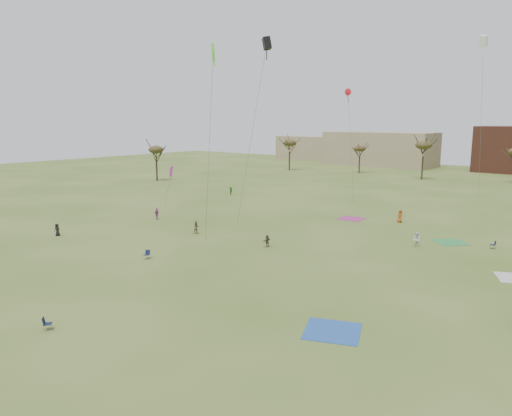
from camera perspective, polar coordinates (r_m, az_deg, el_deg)
The scene contains 18 objects.
ground at distance 38.57m, azimuth -11.47°, elevation -10.60°, with size 260.00×260.00×0.00m, color #3D571B.
spectator_fore_b at distance 59.06m, azimuth -7.05°, elevation -2.30°, with size 0.77×0.60×1.58m, color #7A614D.
spectator_fore_c at distance 52.69m, azimuth 1.32°, elevation -3.90°, with size 1.25×0.40×1.34m, color brown.
flyer_mid_a at distance 62.32m, azimuth -22.41°, elevation -2.39°, with size 0.73×0.47×1.49m, color black.
spectator_mid_d at distance 68.61m, azimuth -11.63°, elevation -0.66°, with size 0.92×0.39×1.58m, color #A2439B.
spectator_mid_e at distance 55.44m, azimuth 18.45°, elevation -3.57°, with size 0.79×0.62×1.63m, color silver.
flyer_far_a at distance 89.49m, azimuth -2.98°, elevation 2.05°, with size 1.33×0.42×1.44m, color #2E6D24.
flyer_far_b at distance 67.83m, azimuth 16.63°, elevation -0.93°, with size 0.86×0.56×1.75m, color #B04E1E.
blanket_blue at distance 33.07m, azimuth 9.00°, elevation -14.17°, with size 3.57×3.57×0.03m, color #2652A5.
blanket_plum at distance 68.95m, azimuth 11.20°, elevation -1.25°, with size 3.27×3.27×0.03m, color #992F6F.
blanket_olive at distance 59.04m, azimuth 21.95°, elevation -3.77°, with size 3.21×3.21×0.03m, color #318842.
camp_chair_left at distance 49.59m, azimuth -12.76°, elevation -5.57°, with size 0.67×0.70×0.87m.
camp_chair_center at distance 35.56m, azimuth -23.39°, elevation -12.67°, with size 0.73×0.74×0.87m.
camp_chair_right at distance 57.95m, azimuth 26.15°, elevation -4.09°, with size 0.70×0.68×0.87m.
kites_aloft at distance 63.68m, azimuth 14.52°, elevation 16.96°, with size 61.13×76.12×26.95m.
tree_line at distance 106.60m, azimuth 22.15°, elevation 6.08°, with size 117.44×49.32×8.91m.
building_tan at distance 151.68m, azimuth 14.41°, elevation 6.78°, with size 32.00×14.00×10.00m, color #937F60.
building_tan_west at distance 172.29m, azimuth 6.23°, elevation 7.10°, with size 20.00×12.00×8.00m, color #937F60.
Camera 1 is at (28.02, -22.70, 13.67)m, focal length 33.90 mm.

